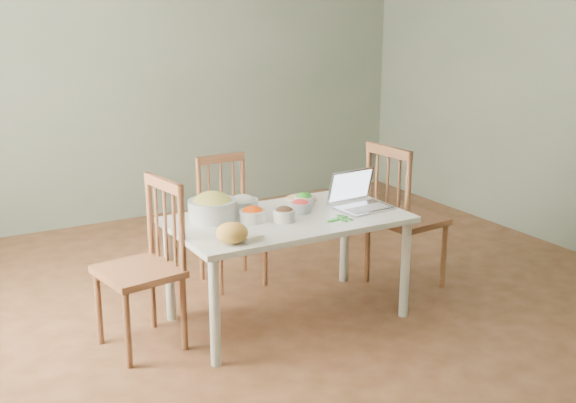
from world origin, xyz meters
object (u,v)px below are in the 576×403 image
dining_table (288,268)px  chair_right (407,216)px  bread_boule (232,233)px  laptop (365,192)px  chair_far (232,222)px  bowl_squash (212,207)px  chair_left (138,267)px

dining_table → chair_right: (1.00, 0.07, 0.18)m
bread_boule → laptop: laptop is taller
bread_boule → chair_far: bearing=64.8°
dining_table → chair_right: bearing=4.2°
laptop → chair_far: bearing=120.8°
bread_boule → bowl_squash: (0.08, 0.44, 0.03)m
chair_far → chair_right: 1.23m
dining_table → bread_boule: 0.70m
chair_far → chair_left: size_ratio=0.92×
chair_far → bowl_squash: (-0.38, -0.54, 0.31)m
chair_right → laptop: (-0.49, -0.17, 0.28)m
chair_right → laptop: 0.58m
chair_far → bread_boule: (-0.46, -0.98, 0.28)m
bread_boule → laptop: bearing=9.8°
chair_far → bowl_squash: size_ratio=3.08×
dining_table → chair_right: chair_right is taller
dining_table → laptop: size_ratio=4.23×
dining_table → chair_right: 1.02m
bowl_squash → chair_right: bearing=-3.9°
chair_left → bread_boule: 0.60m
dining_table → chair_left: bearing=175.3°
chair_right → laptop: size_ratio=3.03×
chair_right → bowl_squash: 1.45m
dining_table → bowl_squash: bearing=158.3°
bread_boule → laptop: (1.02, 0.18, 0.06)m
chair_far → bread_boule: chair_far is taller
dining_table → chair_far: chair_far is taller
chair_far → bread_boule: 1.12m
dining_table → bowl_squash: bowl_squash is taller
dining_table → bowl_squash: 0.63m
bowl_squash → chair_left: bearing=-169.7°
chair_left → laptop: (1.46, -0.17, 0.30)m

